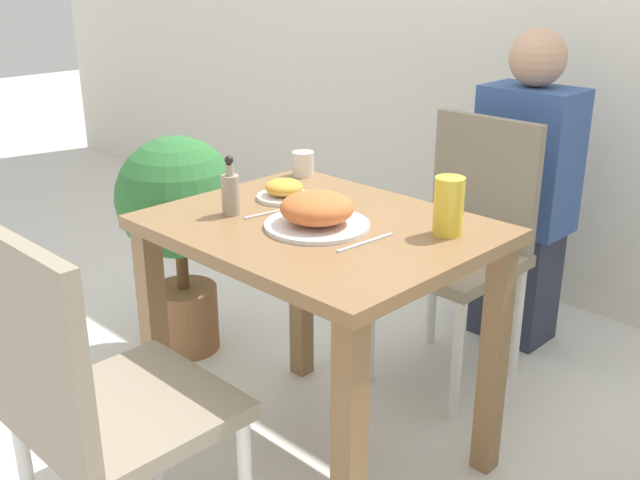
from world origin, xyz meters
The scene contains 13 objects.
ground_plane centered at (0.00, 0.00, 0.00)m, with size 16.00×16.00×0.00m, color silver.
dining_table centered at (0.00, 0.00, 0.60)m, with size 0.86×0.69×0.74m.
chair_near centered at (0.00, -0.69, 0.51)m, with size 0.42×0.42×0.90m.
chair_far centered at (-0.01, 0.70, 0.51)m, with size 0.42×0.42×0.90m.
food_plate centered at (0.02, -0.03, 0.78)m, with size 0.28×0.28×0.09m.
side_plate centered at (-0.22, 0.07, 0.76)m, with size 0.16×0.16×0.06m.
drink_cup centered at (-0.36, 0.29, 0.78)m, with size 0.07×0.07×0.08m.
juice_glass centered at (0.29, 0.16, 0.81)m, with size 0.08×0.08×0.15m.
sauce_bottle centered at (-0.22, -0.12, 0.80)m, with size 0.05×0.05×0.16m.
fork_utensil centered at (-0.15, -0.03, 0.74)m, with size 0.04×0.18×0.00m.
spoon_utensil centered at (0.19, -0.03, 0.74)m, with size 0.02×0.19×0.00m.
potted_plant_left centered at (-0.82, 0.12, 0.53)m, with size 0.44×0.44×0.82m.
person_figure centered at (0.00, 1.08, 0.58)m, with size 0.34×0.22×1.17m.
Camera 1 is at (1.31, -1.33, 1.40)m, focal length 42.00 mm.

